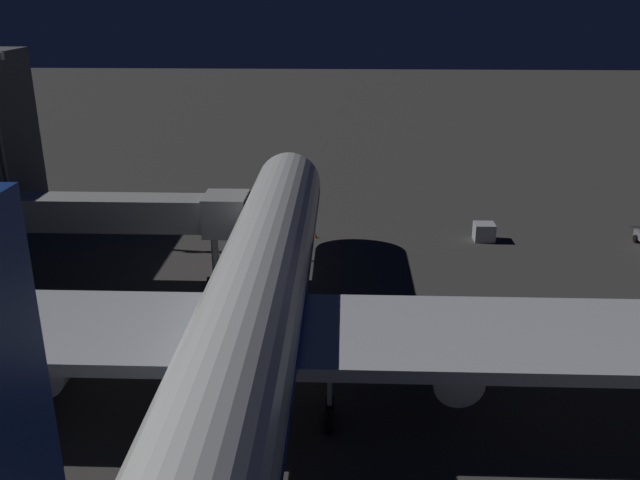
# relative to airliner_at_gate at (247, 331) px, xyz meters

# --- Properties ---
(ground_plane) EXTENTS (320.00, 320.00, 0.00)m
(ground_plane) POSITION_rel_airliner_at_gate_xyz_m (-0.00, -8.81, -5.68)
(ground_plane) COLOR #383533
(airliner_at_gate) EXTENTS (53.92, 60.85, 19.37)m
(airliner_at_gate) POSITION_rel_airliner_at_gate_xyz_m (0.00, 0.00, 0.00)
(airliner_at_gate) COLOR silver
(airliner_at_gate) RESTS_ON ground_plane
(jet_bridge) EXTENTS (24.49, 3.40, 7.33)m
(jet_bridge) POSITION_rel_airliner_at_gate_xyz_m (13.00, -18.32, 0.12)
(jet_bridge) COLOR #9E9E99
(jet_bridge) RESTS_ON ground_plane
(baggage_container_near_belt) EXTENTS (1.84, 1.73, 1.62)m
(baggage_container_near_belt) POSITION_rel_airliner_at_gate_xyz_m (-17.75, -29.12, -4.87)
(baggage_container_near_belt) COLOR #B7BABF
(baggage_container_near_belt) RESTS_ON ground_plane
(traffic_cone_nose_port) EXTENTS (0.36, 0.36, 0.55)m
(traffic_cone_nose_port) POSITION_rel_airliner_at_gate_xyz_m (-2.20, -29.18, -5.40)
(traffic_cone_nose_port) COLOR orange
(traffic_cone_nose_port) RESTS_ON ground_plane
(traffic_cone_nose_starboard) EXTENTS (0.36, 0.36, 0.55)m
(traffic_cone_nose_starboard) POSITION_rel_airliner_at_gate_xyz_m (2.20, -29.18, -5.40)
(traffic_cone_nose_starboard) COLOR orange
(traffic_cone_nose_starboard) RESTS_ON ground_plane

